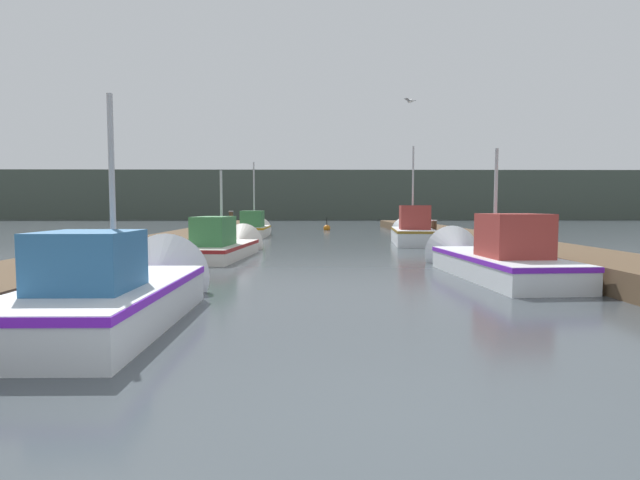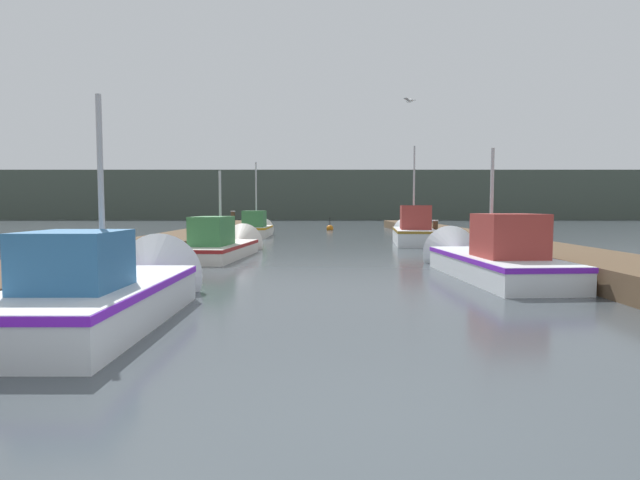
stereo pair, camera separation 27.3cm
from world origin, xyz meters
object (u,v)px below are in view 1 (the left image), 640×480
fishing_boat_3 (412,232)px  channel_buoy (327,228)px  seagull_lead (410,101)px  fishing_boat_0 (122,291)px  mooring_piling_1 (434,231)px  fishing_boat_2 (225,245)px  fishing_boat_4 (255,228)px  mooring_piling_0 (231,224)px  fishing_boat_1 (489,257)px

fishing_boat_3 → channel_buoy: size_ratio=5.73×
fishing_boat_3 → seagull_lead: (-1.01, -4.56, 4.78)m
fishing_boat_0 → seagull_lead: seagull_lead is taller
mooring_piling_1 → fishing_boat_0: bearing=-118.9°
fishing_boat_2 → fishing_boat_4: size_ratio=1.20×
fishing_boat_4 → seagull_lead: 12.60m
mooring_piling_1 → channel_buoy: (-4.42, 11.78, -0.38)m
fishing_boat_0 → fishing_boat_4: fishing_boat_4 is taller
channel_buoy → mooring_piling_1: bearing=-69.5°
mooring_piling_0 → mooring_piling_1: size_ratio=1.36×
fishing_boat_0 → seagull_lead: bearing=59.0°
fishing_boat_1 → fishing_boat_3: 10.30m
fishing_boat_3 → mooring_piling_0: bearing=163.8°
fishing_boat_3 → fishing_boat_4: 9.10m
fishing_boat_0 → fishing_boat_1: size_ratio=0.83×
mooring_piling_0 → channel_buoy: 9.75m
fishing_boat_3 → mooring_piling_0: 9.23m
mooring_piling_0 → channel_buoy: mooring_piling_0 is taller
channel_buoy → seagull_lead: 17.24m
fishing_boat_0 → seagull_lead: 12.91m
fishing_boat_3 → fishing_boat_2: bearing=-136.4°
fishing_boat_4 → mooring_piling_1: fishing_boat_4 is taller
fishing_boat_2 → fishing_boat_1: bearing=-27.7°
fishing_boat_3 → channel_buoy: bearing=112.0°
fishing_boat_0 → mooring_piling_0: bearing=94.4°
channel_buoy → seagull_lead: size_ratio=2.02×
fishing_boat_3 → mooring_piling_0: size_ratio=3.98×
fishing_boat_2 → seagull_lead: seagull_lead is taller
fishing_boat_3 → mooring_piling_1: size_ratio=5.42×
fishing_boat_0 → fishing_boat_2: (-0.09, 9.13, -0.04)m
fishing_boat_4 → channel_buoy: size_ratio=4.81×
mooring_piling_1 → channel_buoy: mooring_piling_1 is taller
seagull_lead → channel_buoy: bearing=54.8°
fishing_boat_2 → mooring_piling_1: bearing=39.7°
fishing_boat_0 → fishing_boat_4: bearing=91.2°
channel_buoy → mooring_piling_0: bearing=-121.7°
fishing_boat_1 → channel_buoy: 22.25m
mooring_piling_0 → seagull_lead: 11.91m
fishing_boat_0 → channel_buoy: fishing_boat_0 is taller
fishing_boat_1 → fishing_boat_2: 8.46m
fishing_boat_0 → fishing_boat_1: 8.32m
fishing_boat_0 → mooring_piling_0: size_ratio=3.42×
fishing_boat_1 → mooring_piling_1: (1.16, 10.23, 0.10)m
fishing_boat_0 → channel_buoy: size_ratio=4.94×
fishing_boat_3 → mooring_piling_1: fishing_boat_3 is taller
fishing_boat_0 → fishing_boat_4: size_ratio=1.03×
fishing_boat_4 → mooring_piling_0: 1.94m
fishing_boat_2 → mooring_piling_0: size_ratio=4.00×
mooring_piling_0 → fishing_boat_3: bearing=-21.8°
fishing_boat_1 → mooring_piling_1: fishing_boat_1 is taller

